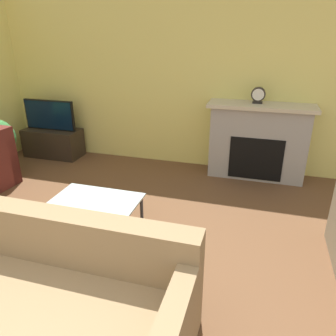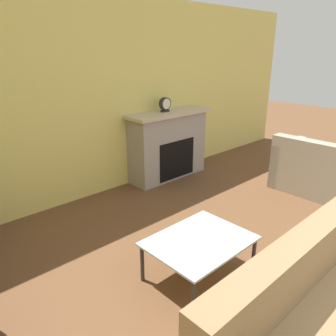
{
  "view_description": "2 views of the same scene",
  "coord_description": "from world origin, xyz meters",
  "px_view_note": "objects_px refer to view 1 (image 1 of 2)",
  "views": [
    {
      "loc": [
        1.15,
        -0.3,
        2.02
      ],
      "look_at": [
        0.31,
        2.61,
        0.73
      ],
      "focal_mm": 35.0,
      "sensor_mm": 36.0,
      "label": 1
    },
    {
      "loc": [
        -2.34,
        0.65,
        1.99
      ],
      "look_at": [
        -0.09,
        3.04,
        0.8
      ],
      "focal_mm": 35.0,
      "sensor_mm": 36.0,
      "label": 2
    }
  ],
  "objects_px": {
    "couch_sectional": "(26,299)",
    "coffee_table": "(93,206)",
    "mantel_clock": "(258,95)",
    "tv": "(49,115)"
  },
  "relations": [
    {
      "from": "tv",
      "to": "mantel_clock",
      "type": "xyz_separation_m",
      "value": [
        3.29,
        0.09,
        0.48
      ]
    },
    {
      "from": "couch_sectional",
      "to": "coffee_table",
      "type": "xyz_separation_m",
      "value": [
        -0.12,
        1.2,
        0.07
      ]
    },
    {
      "from": "couch_sectional",
      "to": "coffee_table",
      "type": "bearing_deg",
      "value": 95.65
    },
    {
      "from": "coffee_table",
      "to": "mantel_clock",
      "type": "xyz_separation_m",
      "value": [
        1.48,
        2.06,
        0.84
      ]
    },
    {
      "from": "tv",
      "to": "couch_sectional",
      "type": "height_order",
      "value": "tv"
    },
    {
      "from": "tv",
      "to": "couch_sectional",
      "type": "bearing_deg",
      "value": -58.6
    },
    {
      "from": "couch_sectional",
      "to": "mantel_clock",
      "type": "height_order",
      "value": "mantel_clock"
    },
    {
      "from": "tv",
      "to": "mantel_clock",
      "type": "bearing_deg",
      "value": 1.62
    },
    {
      "from": "tv",
      "to": "coffee_table",
      "type": "distance_m",
      "value": 2.69
    },
    {
      "from": "coffee_table",
      "to": "mantel_clock",
      "type": "relative_size",
      "value": 4.1
    }
  ]
}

